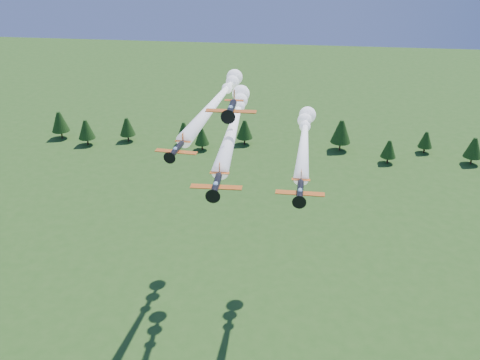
# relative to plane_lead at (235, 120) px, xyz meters

# --- Properties ---
(plane_lead) EXTENTS (7.37, 48.34, 3.70)m
(plane_lead) POSITION_rel_plane_lead_xyz_m (0.00, 0.00, 0.00)
(plane_lead) COLOR black
(plane_lead) RESTS_ON ground
(plane_left) EXTENTS (8.92, 49.39, 3.70)m
(plane_left) POSITION_rel_plane_lead_xyz_m (-4.81, 10.60, 0.76)
(plane_left) COLOR black
(plane_left) RESTS_ON ground
(plane_right) EXTENTS (7.82, 42.74, 3.70)m
(plane_right) POSITION_rel_plane_lead_xyz_m (13.00, 6.33, -5.06)
(plane_right) COLOR black
(plane_right) RESTS_ON ground
(plane_slot) EXTENTS (8.48, 9.25, 3.00)m
(plane_slot) POSITION_rel_plane_lead_xyz_m (0.68, -9.58, 5.46)
(plane_slot) COLOR black
(plane_slot) RESTS_ON ground
(treeline) EXTENTS (161.46, 16.87, 11.78)m
(treeline) POSITION_rel_plane_lead_xyz_m (-10.59, 92.95, -38.36)
(treeline) COLOR #382314
(treeline) RESTS_ON ground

